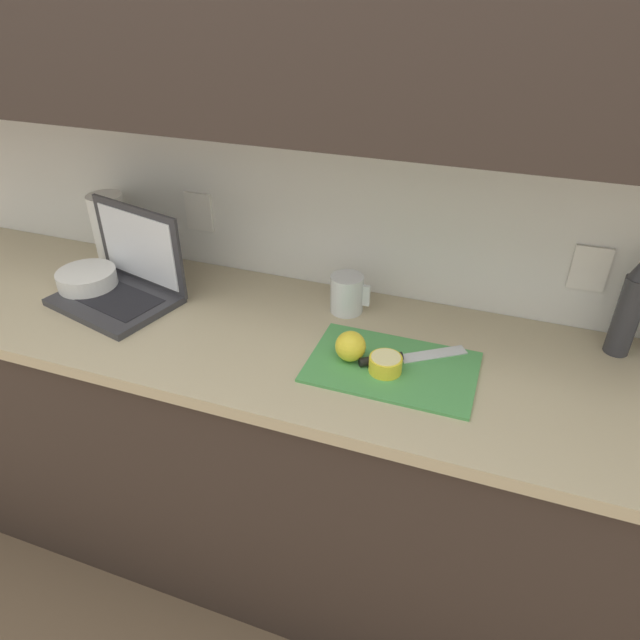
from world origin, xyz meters
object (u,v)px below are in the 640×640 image
at_px(bottle_green_soda, 630,306).
at_px(paper_towel_roll, 111,229).
at_px(cutting_board, 392,367).
at_px(knife, 395,358).
at_px(laptop, 125,279).
at_px(measuring_cup, 347,294).
at_px(lemon_half_cut, 385,364).
at_px(bowl_white, 88,281).
at_px(lemon_whole_beside, 350,346).

relative_size(bottle_green_soda, paper_towel_roll, 1.30).
height_order(cutting_board, knife, knife).
height_order(laptop, cutting_board, laptop).
xyz_separation_m(bottle_green_soda, measuring_cup, (-0.70, -0.04, -0.08)).
relative_size(lemon_half_cut, bottle_green_soda, 0.27).
bearing_deg(paper_towel_roll, knife, -13.87).
xyz_separation_m(bowl_white, paper_towel_roll, (-0.05, 0.21, 0.08)).
bearing_deg(lemon_whole_beside, lemon_half_cut, -11.27).
relative_size(laptop, bottle_green_soda, 1.33).
height_order(lemon_half_cut, lemon_whole_beside, lemon_whole_beside).
bearing_deg(bowl_white, lemon_whole_beside, -4.83).
xyz_separation_m(laptop, paper_towel_roll, (-0.18, 0.19, 0.05)).
bearing_deg(bottle_green_soda, cutting_board, -153.11).
height_order(laptop, bottle_green_soda, bottle_green_soda).
height_order(laptop, lemon_half_cut, laptop).
height_order(cutting_board, lemon_whole_beside, lemon_whole_beside).
relative_size(lemon_half_cut, measuring_cup, 0.71).
relative_size(measuring_cup, bowl_white, 0.66).
bearing_deg(lemon_whole_beside, laptop, 173.43).
height_order(bottle_green_soda, measuring_cup, bottle_green_soda).
distance_m(lemon_whole_beside, bottle_green_soda, 0.69).
bearing_deg(measuring_cup, laptop, -166.95).
bearing_deg(lemon_half_cut, laptop, 172.88).
xyz_separation_m(lemon_half_cut, lemon_whole_beside, (-0.09, 0.02, 0.02)).
xyz_separation_m(measuring_cup, bowl_white, (-0.76, -0.16, -0.02)).
bearing_deg(lemon_half_cut, bottle_green_soda, 28.64).
bearing_deg(bottle_green_soda, measuring_cup, -176.54).
relative_size(cutting_board, paper_towel_roll, 1.81).
bearing_deg(lemon_whole_beside, bottle_green_soda, 23.46).
bearing_deg(laptop, measuring_cup, 27.46).
bearing_deg(bottle_green_soda, lemon_whole_beside, -156.54).
distance_m(bottle_green_soda, bowl_white, 1.48).
height_order(lemon_half_cut, measuring_cup, measuring_cup).
xyz_separation_m(knife, lemon_whole_beside, (-0.11, -0.03, 0.03)).
bearing_deg(cutting_board, paper_towel_roll, 164.99).
relative_size(lemon_whole_beside, bottle_green_soda, 0.26).
xyz_separation_m(knife, measuring_cup, (-0.19, 0.20, 0.04)).
bearing_deg(measuring_cup, cutting_board, -49.81).
height_order(cutting_board, bowl_white, bowl_white).
relative_size(cutting_board, lemon_half_cut, 5.09).
distance_m(lemon_whole_beside, bowl_white, 0.84).
distance_m(cutting_board, bottle_green_soda, 0.60).
bearing_deg(lemon_half_cut, measuring_cup, 125.28).
bearing_deg(lemon_half_cut, lemon_whole_beside, 168.73).
bearing_deg(laptop, paper_towel_roll, 147.85).
bearing_deg(knife, bottle_green_soda, -8.99).
bearing_deg(cutting_board, bowl_white, 176.18).
bearing_deg(lemon_whole_beside, cutting_board, 4.26).
distance_m(lemon_half_cut, measuring_cup, 0.30).
xyz_separation_m(cutting_board, knife, (0.00, 0.02, 0.01)).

